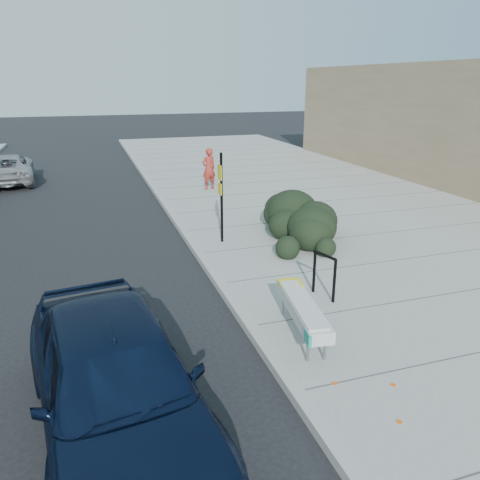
# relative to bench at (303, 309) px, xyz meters

# --- Properties ---
(ground) EXTENTS (120.00, 120.00, 0.00)m
(ground) POSITION_rel_bench_xyz_m (-0.73, 0.56, -0.66)
(ground) COLOR black
(ground) RESTS_ON ground
(sidewalk_near) EXTENTS (11.20, 50.00, 0.15)m
(sidewalk_near) POSITION_rel_bench_xyz_m (4.87, 5.56, -0.58)
(sidewalk_near) COLOR gray
(sidewalk_near) RESTS_ON ground
(curb_near) EXTENTS (0.22, 50.00, 0.17)m
(curb_near) POSITION_rel_bench_xyz_m (-0.73, 5.56, -0.57)
(curb_near) COLOR #9E9E99
(curb_near) RESTS_ON ground
(bench) EXTENTS (0.76, 2.15, 0.64)m
(bench) POSITION_rel_bench_xyz_m (0.00, 0.00, 0.00)
(bench) COLOR gray
(bench) RESTS_ON sidewalk_near
(bike_rack) EXTENTS (0.22, 0.63, 0.95)m
(bike_rack) POSITION_rel_bench_xyz_m (1.08, 1.26, 0.06)
(bike_rack) COLOR black
(bike_rack) RESTS_ON sidewalk_near
(sign_post) EXTENTS (0.09, 0.29, 2.47)m
(sign_post) POSITION_rel_bench_xyz_m (0.05, 5.30, 0.90)
(sign_post) COLOR black
(sign_post) RESTS_ON sidewalk_near
(hedge) EXTENTS (2.05, 3.69, 1.34)m
(hedge) POSITION_rel_bench_xyz_m (2.10, 5.11, 0.16)
(hedge) COLOR black
(hedge) RESTS_ON sidewalk_near
(sedan_navy) EXTENTS (2.57, 5.09, 1.66)m
(sedan_navy) POSITION_rel_bench_xyz_m (-3.23, -1.33, 0.18)
(sedan_navy) COLOR black
(sedan_navy) RESTS_ON ground
(suv_silver) EXTENTS (2.54, 4.80, 1.28)m
(suv_silver) POSITION_rel_bench_xyz_m (-6.73, 16.58, -0.01)
(suv_silver) COLOR #989A9D
(suv_silver) RESTS_ON ground
(pedestrian) EXTENTS (0.70, 0.57, 1.68)m
(pedestrian) POSITION_rel_bench_xyz_m (1.40, 11.89, 0.33)
(pedestrian) COLOR maroon
(pedestrian) RESTS_ON sidewalk_near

